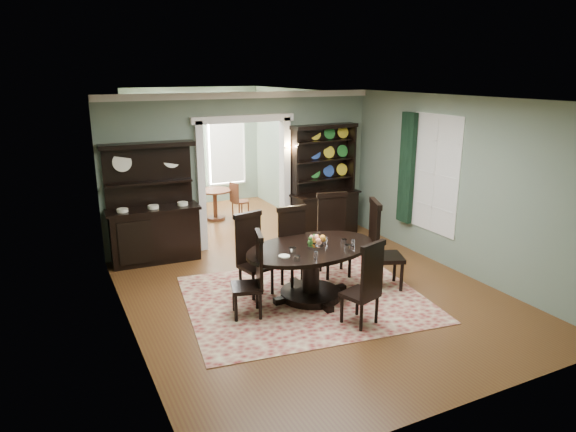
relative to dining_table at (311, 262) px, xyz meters
The scene contains 19 objects.
room 1.00m from the dining_table, ahead, with size 5.51×6.01×3.01m.
parlor 5.57m from the dining_table, 89.10° to the left, with size 3.51×3.50×3.01m.
doorway_trim 3.13m from the dining_table, 88.34° to the left, with size 2.08×0.25×2.57m.
right_window 3.09m from the dining_table, 17.70° to the left, with size 0.15×1.47×2.12m.
wall_sconce 3.26m from the dining_table, 69.73° to the left, with size 0.27×0.21×0.21m.
rug 0.58m from the dining_table, behind, with size 3.55×2.92×0.01m, color maroon.
dining_table is the anchor object (origin of this frame).
centerpiece 0.33m from the dining_table, 69.08° to the right, with size 1.27×0.81×0.21m.
chair_far_left 0.95m from the dining_table, 139.64° to the left, with size 0.56×0.54×1.29m.
chair_far_mid 0.56m from the dining_table, 91.02° to the left, with size 0.51×0.46×1.32m.
chair_far_right 1.13m from the dining_table, 41.77° to the left, with size 0.61×0.58×1.41m.
chair_end_left 1.02m from the dining_table, behind, with size 0.54×0.56×1.23m.
chair_end_right 1.19m from the dining_table, ahead, with size 0.67×0.69×1.45m.
chair_near 1.16m from the dining_table, 78.31° to the right, with size 0.56×0.55×1.22m.
sideboard 3.25m from the dining_table, 123.51° to the left, with size 1.67×0.66×2.17m.
welsh_dresser 3.25m from the dining_table, 56.51° to the left, with size 1.54×0.69×2.33m.
parlor_table 4.82m from the dining_table, 89.19° to the left, with size 0.77×0.77×0.71m.
parlor_chair_left 4.95m from the dining_table, 94.63° to the left, with size 0.40×0.40×0.95m.
parlor_chair_right 4.58m from the dining_table, 83.21° to the left, with size 0.41×0.40×0.90m.
Camera 1 is at (-3.62, -6.36, 3.38)m, focal length 32.00 mm.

